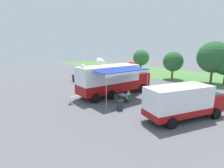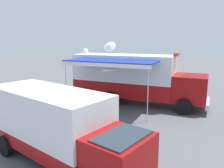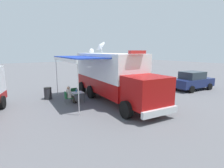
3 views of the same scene
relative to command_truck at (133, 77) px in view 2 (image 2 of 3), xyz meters
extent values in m
plane|color=#5B5B60|center=(-0.09, -0.74, -1.94)|extent=(100.00, 100.00, 0.00)
cube|color=silver|center=(-2.49, -1.82, -1.94)|extent=(0.50, 4.79, 0.01)
cube|color=#9E0F0F|center=(-0.09, -0.74, -0.79)|extent=(3.06, 7.37, 1.10)
cube|color=white|center=(-0.09, -0.74, 0.61)|extent=(3.06, 7.37, 1.70)
cube|color=white|center=(-0.09, -0.74, -0.24)|extent=(3.08, 7.40, 0.10)
cube|color=#9E0F0F|center=(0.27, 3.89, -0.49)|extent=(2.46, 2.27, 1.70)
cube|color=#28333D|center=(0.29, 4.09, 0.01)|extent=(2.26, 1.63, 0.70)
cube|color=silver|center=(0.36, 5.02, -1.39)|extent=(2.38, 0.39, 0.36)
cylinder|color=black|center=(-0.99, 3.79, -1.44)|extent=(0.38, 1.02, 1.00)
cylinder|color=black|center=(1.50, 3.60, -1.44)|extent=(0.38, 1.02, 1.00)
cylinder|color=black|center=(-1.38, -1.18, -1.44)|extent=(0.38, 1.02, 1.00)
cylinder|color=black|center=(1.11, -1.38, -1.44)|extent=(0.38, 1.02, 1.00)
cylinder|color=black|center=(-1.54, -3.16, -1.44)|extent=(0.38, 1.02, 1.00)
cylinder|color=black|center=(0.96, -3.35, -1.44)|extent=(0.38, 1.02, 1.00)
cube|color=white|center=(-0.09, -0.74, 1.51)|extent=(3.06, 7.37, 0.10)
cube|color=red|center=(0.20, 2.95, 1.68)|extent=(1.12, 0.37, 0.20)
cylinder|color=silver|center=(-0.18, -1.82, 1.78)|extent=(0.10, 0.10, 0.45)
cone|color=silver|center=(-0.03, -1.83, 2.19)|extent=(0.78, 0.95, 0.81)
sphere|color=white|center=(-0.34, -3.93, 1.74)|extent=(0.44, 0.44, 0.44)
cube|color=#193399|center=(2.25, -0.93, 1.31)|extent=(2.65, 5.92, 0.06)
cube|color=white|center=(3.31, -1.01, 1.17)|extent=(0.53, 5.75, 0.24)
cylinder|color=silver|center=(3.46, 1.72, -0.32)|extent=(0.05, 0.05, 3.25)
cylinder|color=silver|center=(3.03, -3.73, -0.32)|extent=(0.05, 0.05, 3.25)
cube|color=silver|center=(2.41, -0.91, -1.23)|extent=(0.86, 0.86, 0.03)
cylinder|color=#333338|center=(2.07, -0.51, -1.59)|extent=(0.03, 0.03, 0.70)
cylinder|color=#333338|center=(2.81, -0.57, -1.59)|extent=(0.03, 0.03, 0.70)
cylinder|color=#333338|center=(2.02, -1.25, -1.59)|extent=(0.03, 0.03, 0.70)
cylinder|color=#333338|center=(2.75, -1.31, -1.59)|extent=(0.03, 0.03, 0.70)
cylinder|color=#4C99D8|center=(2.46, -1.07, -1.11)|extent=(0.07, 0.07, 0.20)
cylinder|color=white|center=(2.46, -1.07, -1.00)|extent=(0.04, 0.04, 0.02)
cube|color=#19562D|center=(3.11, -0.87, -1.52)|extent=(0.52, 0.52, 0.04)
cube|color=#19562D|center=(3.33, -0.89, -1.29)|extent=(0.08, 0.48, 0.44)
cylinder|color=#333338|center=(2.88, -1.08, -1.73)|extent=(0.02, 0.02, 0.42)
cylinder|color=#333338|center=(2.91, -0.64, -1.73)|extent=(0.02, 0.02, 0.42)
cylinder|color=#333338|center=(3.32, -1.11, -1.73)|extent=(0.02, 0.02, 0.42)
cylinder|color=#333338|center=(3.35, -0.67, -1.73)|extent=(0.02, 0.02, 0.42)
cube|color=#19562D|center=(2.34, -1.66, -1.52)|extent=(0.52, 0.52, 0.04)
cube|color=#19562D|center=(2.32, -1.88, -1.29)|extent=(0.48, 0.08, 0.44)
cylinder|color=#333338|center=(2.13, -1.42, -1.73)|extent=(0.02, 0.02, 0.42)
cylinder|color=#333338|center=(2.57, -1.46, -1.73)|extent=(0.02, 0.02, 0.42)
cylinder|color=#333338|center=(2.10, -1.86, -1.73)|extent=(0.02, 0.02, 0.42)
cylinder|color=#333338|center=(2.54, -1.90, -1.73)|extent=(0.02, 0.02, 0.42)
cube|color=silver|center=(3.11, -0.87, -1.22)|extent=(0.27, 0.38, 0.56)
sphere|color=tan|center=(3.11, -0.87, -0.80)|extent=(0.22, 0.22, 0.22)
cylinder|color=silver|center=(2.98, -1.09, -1.18)|extent=(0.43, 0.12, 0.34)
cylinder|color=silver|center=(3.01, -0.63, -1.18)|extent=(0.43, 0.12, 0.34)
cylinder|color=#383323|center=(2.93, -0.96, -1.50)|extent=(0.39, 0.16, 0.13)
cylinder|color=#383323|center=(2.75, -0.94, -1.73)|extent=(0.11, 0.11, 0.42)
cube|color=black|center=(2.69, -0.94, -1.91)|extent=(0.25, 0.12, 0.07)
cylinder|color=#383323|center=(2.94, -0.76, -1.50)|extent=(0.39, 0.16, 0.13)
cylinder|color=#383323|center=(2.76, -0.75, -1.73)|extent=(0.11, 0.11, 0.42)
cube|color=black|center=(2.70, -0.74, -1.91)|extent=(0.25, 0.12, 0.07)
cylinder|color=#2D2D33|center=(4.02, -2.95, -1.52)|extent=(0.56, 0.56, 0.85)
cylinder|color=black|center=(4.02, -2.95, -1.06)|extent=(0.57, 0.57, 0.06)
cube|color=black|center=(-0.25, -5.57, -1.93)|extent=(0.36, 0.36, 0.03)
cone|color=orange|center=(-0.25, -5.57, -1.64)|extent=(0.26, 0.26, 0.55)
cylinder|color=white|center=(-0.25, -5.57, -1.61)|extent=(0.17, 0.17, 0.06)
cube|color=white|center=(8.55, -1.18, -0.34)|extent=(3.67, 5.60, 2.20)
cube|color=#9E0F0F|center=(8.55, -1.18, -1.19)|extent=(3.70, 5.63, 0.50)
cube|color=#9E0F0F|center=(9.66, 2.04, -0.82)|extent=(2.31, 2.13, 1.40)
cube|color=#28333D|center=(9.69, 2.13, -0.37)|extent=(1.95, 1.59, 0.60)
cylinder|color=black|center=(8.53, 2.00, -1.52)|extent=(0.52, 0.88, 0.84)
cylinder|color=black|center=(7.10, -2.19, -1.52)|extent=(0.52, 0.88, 0.84)
cylinder|color=black|center=(9.08, -2.87, -1.52)|extent=(0.52, 0.88, 0.84)
cube|color=navy|center=(-8.51, 1.25, -1.24)|extent=(4.33, 2.12, 0.76)
cube|color=#28333D|center=(-8.36, 1.23, -0.52)|extent=(2.22, 1.76, 0.68)
cylinder|color=black|center=(-9.88, 0.45, -1.62)|extent=(0.66, 0.27, 0.64)
cylinder|color=black|center=(-9.74, 2.24, -1.62)|extent=(0.66, 0.27, 0.64)
cylinder|color=black|center=(-7.28, 0.25, -1.62)|extent=(0.66, 0.27, 0.64)
cylinder|color=black|center=(-7.14, 2.04, -1.62)|extent=(0.66, 0.27, 0.64)
camera|label=1|loc=(14.82, -13.62, 3.76)|focal=28.45mm
camera|label=2|loc=(15.38, 3.86, 2.59)|focal=35.73mm
camera|label=3|loc=(7.41, 11.03, 1.75)|focal=28.77mm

